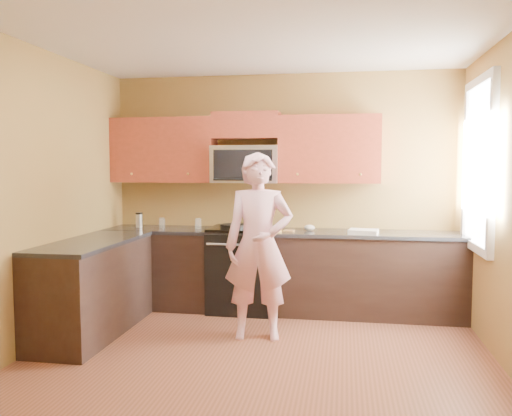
% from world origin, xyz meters
% --- Properties ---
extents(floor, '(4.00, 4.00, 0.00)m').
position_xyz_m(floor, '(0.00, 0.00, 0.00)').
color(floor, brown).
rests_on(floor, ground).
extents(ceiling, '(4.00, 4.00, 0.00)m').
position_xyz_m(ceiling, '(0.00, 0.00, 2.70)').
color(ceiling, white).
rests_on(ceiling, ground).
extents(wall_back, '(4.00, 0.00, 4.00)m').
position_xyz_m(wall_back, '(0.00, 2.00, 1.35)').
color(wall_back, olive).
rests_on(wall_back, ground).
extents(wall_front, '(4.00, 0.00, 4.00)m').
position_xyz_m(wall_front, '(0.00, -2.00, 1.35)').
color(wall_front, olive).
rests_on(wall_front, ground).
extents(wall_left, '(0.00, 4.00, 4.00)m').
position_xyz_m(wall_left, '(-2.00, 0.00, 1.35)').
color(wall_left, olive).
rests_on(wall_left, ground).
extents(cabinet_back_run, '(4.00, 0.60, 0.88)m').
position_xyz_m(cabinet_back_run, '(0.00, 1.70, 0.44)').
color(cabinet_back_run, black).
rests_on(cabinet_back_run, floor).
extents(cabinet_left_run, '(0.60, 1.60, 0.88)m').
position_xyz_m(cabinet_left_run, '(-1.70, 0.60, 0.44)').
color(cabinet_left_run, black).
rests_on(cabinet_left_run, floor).
extents(countertop_back, '(4.00, 0.62, 0.04)m').
position_xyz_m(countertop_back, '(0.00, 1.69, 0.90)').
color(countertop_back, black).
rests_on(countertop_back, cabinet_back_run).
extents(countertop_left, '(0.62, 1.60, 0.04)m').
position_xyz_m(countertop_left, '(-1.69, 0.60, 0.90)').
color(countertop_left, black).
rests_on(countertop_left, cabinet_left_run).
extents(stove, '(0.76, 0.65, 0.95)m').
position_xyz_m(stove, '(-0.40, 1.68, 0.47)').
color(stove, black).
rests_on(stove, floor).
extents(microwave, '(0.76, 0.40, 0.42)m').
position_xyz_m(microwave, '(-0.40, 1.80, 1.45)').
color(microwave, silver).
rests_on(microwave, wall_back).
extents(upper_cab_left, '(1.22, 0.33, 0.75)m').
position_xyz_m(upper_cab_left, '(-1.39, 1.83, 1.45)').
color(upper_cab_left, maroon).
rests_on(upper_cab_left, wall_back).
extents(upper_cab_right, '(1.12, 0.33, 0.75)m').
position_xyz_m(upper_cab_right, '(0.54, 1.83, 1.45)').
color(upper_cab_right, maroon).
rests_on(upper_cab_right, wall_back).
extents(upper_cab_over_mw, '(0.76, 0.33, 0.30)m').
position_xyz_m(upper_cab_over_mw, '(-0.40, 1.83, 2.10)').
color(upper_cab_over_mw, maroon).
rests_on(upper_cab_over_mw, wall_back).
extents(window, '(0.06, 1.06, 1.66)m').
position_xyz_m(window, '(1.98, 1.20, 1.65)').
color(window, white).
rests_on(window, wall_right).
extents(woman, '(0.70, 0.51, 1.77)m').
position_xyz_m(woman, '(-0.08, 0.76, 0.88)').
color(woman, pink).
rests_on(woman, floor).
extents(frying_pan, '(0.42, 0.56, 0.06)m').
position_xyz_m(frying_pan, '(-0.47, 1.42, 0.95)').
color(frying_pan, black).
rests_on(frying_pan, stove).
extents(butter_tub, '(0.14, 0.14, 0.08)m').
position_xyz_m(butter_tub, '(-0.01, 1.56, 0.92)').
color(butter_tub, '#FFBE43').
rests_on(butter_tub, countertop_back).
extents(toast_slice, '(0.12, 0.12, 0.01)m').
position_xyz_m(toast_slice, '(0.12, 1.61, 0.93)').
color(toast_slice, '#B27F47').
rests_on(toast_slice, countertop_back).
extents(napkin_a, '(0.13, 0.14, 0.06)m').
position_xyz_m(napkin_a, '(-0.27, 1.45, 0.95)').
color(napkin_a, silver).
rests_on(napkin_a, countertop_back).
extents(napkin_b, '(0.14, 0.15, 0.07)m').
position_xyz_m(napkin_b, '(0.33, 1.72, 0.95)').
color(napkin_b, silver).
rests_on(napkin_b, countertop_back).
extents(dish_towel, '(0.33, 0.28, 0.05)m').
position_xyz_m(dish_towel, '(0.92, 1.52, 0.95)').
color(dish_towel, white).
rests_on(dish_towel, countertop_back).
extents(travel_mug, '(0.08, 0.08, 0.17)m').
position_xyz_m(travel_mug, '(-1.67, 1.72, 0.92)').
color(travel_mug, silver).
rests_on(travel_mug, countertop_back).
extents(glass_b, '(0.09, 0.09, 0.12)m').
position_xyz_m(glass_b, '(-1.38, 1.71, 0.98)').
color(glass_b, silver).
rests_on(glass_b, countertop_back).
extents(glass_c, '(0.09, 0.09, 0.12)m').
position_xyz_m(glass_c, '(-0.94, 1.70, 0.98)').
color(glass_c, silver).
rests_on(glass_c, countertop_back).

